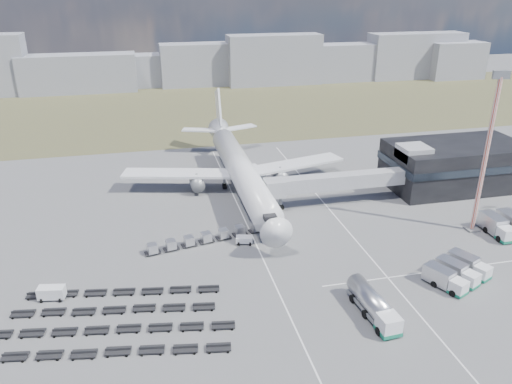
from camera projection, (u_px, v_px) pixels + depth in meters
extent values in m
plane|color=#565659|center=(277.00, 264.00, 83.13)|extent=(420.00, 420.00, 0.00)
cube|color=#444329|center=(199.00, 109.00, 181.65)|extent=(420.00, 90.00, 0.01)
cube|color=silver|center=(259.00, 250.00, 87.20)|extent=(0.25, 110.00, 0.01)
cube|color=silver|center=(355.00, 239.00, 90.89)|extent=(0.25, 110.00, 0.01)
cube|color=silver|center=(439.00, 271.00, 81.09)|extent=(40.00, 0.25, 0.01)
cube|color=black|center=(455.00, 165.00, 112.50)|extent=(30.00, 16.00, 10.00)
cube|color=#262D38|center=(456.00, 160.00, 112.03)|extent=(30.40, 16.40, 1.60)
cube|color=#939399|center=(414.00, 153.00, 106.47)|extent=(6.00, 6.00, 3.00)
cube|color=#939399|center=(336.00, 181.00, 103.19)|extent=(29.80, 3.00, 3.00)
cube|color=#939399|center=(274.00, 188.00, 100.00)|extent=(4.00, 3.60, 3.40)
cylinder|color=slate|center=(281.00, 198.00, 101.76)|extent=(0.70, 0.70, 5.10)
cylinder|color=black|center=(281.00, 207.00, 102.59)|extent=(1.40, 0.90, 1.40)
cylinder|color=silver|center=(242.00, 172.00, 107.91)|extent=(5.60, 48.00, 5.60)
cone|color=silver|center=(273.00, 226.00, 84.18)|extent=(5.60, 5.00, 5.60)
cone|color=silver|center=(221.00, 132.00, 132.67)|extent=(5.60, 8.00, 5.60)
cube|color=black|center=(270.00, 217.00, 85.65)|extent=(2.20, 2.00, 0.80)
cube|color=silver|center=(180.00, 173.00, 110.19)|extent=(25.59, 11.38, 0.50)
cube|color=silver|center=(292.00, 164.00, 115.53)|extent=(25.59, 11.38, 0.50)
cylinder|color=slate|center=(197.00, 183.00, 109.79)|extent=(3.00, 5.00, 3.00)
cylinder|color=slate|center=(280.00, 176.00, 113.69)|extent=(3.00, 5.00, 3.00)
cube|color=silver|center=(199.00, 130.00, 133.18)|extent=(9.49, 5.63, 0.35)
cube|color=silver|center=(240.00, 127.00, 135.43)|extent=(9.49, 5.63, 0.35)
cube|color=silver|center=(218.00, 108.00, 133.11)|extent=(0.50, 9.06, 11.45)
cylinder|color=slate|center=(265.00, 232.00, 90.70)|extent=(0.50, 0.50, 2.50)
cylinder|color=slate|center=(224.00, 183.00, 112.43)|extent=(0.60, 0.60, 2.50)
cylinder|color=slate|center=(252.00, 181.00, 113.75)|extent=(0.60, 0.60, 2.50)
cylinder|color=black|center=(265.00, 236.00, 91.00)|extent=(0.50, 1.20, 1.20)
cube|color=gray|center=(2.00, 65.00, 198.84)|extent=(18.18, 12.00, 23.82)
cube|color=gray|center=(79.00, 73.00, 205.43)|extent=(46.34, 12.00, 15.36)
cube|color=gray|center=(155.00, 70.00, 218.19)|extent=(43.49, 12.00, 13.57)
cube|color=gray|center=(204.00, 64.00, 218.77)|extent=(37.20, 12.00, 17.97)
cube|color=gray|center=(274.00, 60.00, 219.87)|extent=(41.11, 12.00, 21.42)
cube|color=gray|center=(349.00, 62.00, 229.28)|extent=(32.91, 12.00, 16.46)
cube|color=gray|center=(416.00, 56.00, 234.39)|extent=(45.18, 12.00, 20.60)
cube|color=gray|center=(455.00, 60.00, 234.01)|extent=(25.99, 12.00, 16.64)
cube|color=silver|center=(389.00, 324.00, 66.04)|extent=(2.88, 2.88, 2.59)
cube|color=#147253|center=(388.00, 330.00, 66.44)|extent=(3.00, 3.00, 0.56)
cylinder|color=silver|center=(369.00, 297.00, 70.70)|extent=(3.38, 8.63, 2.82)
cube|color=slate|center=(368.00, 305.00, 71.21)|extent=(3.26, 8.62, 0.39)
cylinder|color=black|center=(374.00, 314.00, 69.83)|extent=(3.01, 1.43, 1.24)
cube|color=silver|center=(244.00, 240.00, 89.21)|extent=(3.25, 2.30, 1.36)
cube|color=silver|center=(52.00, 293.00, 73.55)|extent=(4.11, 2.41, 2.10)
cube|color=silver|center=(256.00, 174.00, 116.85)|extent=(3.71, 6.49, 2.85)
cube|color=#147253|center=(256.00, 178.00, 117.31)|extent=(3.83, 6.61, 0.46)
cube|color=silver|center=(459.00, 287.00, 74.56)|extent=(2.96, 2.91, 2.16)
cube|color=#147253|center=(458.00, 292.00, 74.89)|extent=(3.09, 3.04, 0.44)
cube|color=silver|center=(439.00, 275.00, 76.90)|extent=(4.04, 5.09, 2.55)
cube|color=silver|center=(471.00, 280.00, 76.44)|extent=(2.96, 2.91, 2.16)
cube|color=#147253|center=(470.00, 284.00, 76.77)|extent=(3.09, 3.04, 0.44)
cube|color=silver|center=(451.00, 268.00, 78.78)|extent=(4.04, 5.09, 2.55)
cube|color=silver|center=(482.00, 272.00, 78.32)|extent=(2.96, 2.91, 2.16)
cube|color=#147253|center=(481.00, 277.00, 78.65)|extent=(3.09, 3.04, 0.44)
cube|color=silver|center=(463.00, 261.00, 80.66)|extent=(4.04, 5.09, 2.55)
cube|color=silver|center=(506.00, 234.00, 89.51)|extent=(2.60, 2.49, 2.48)
cube|color=#147253|center=(505.00, 239.00, 89.89)|extent=(2.71, 2.60, 0.51)
cube|color=silver|center=(493.00, 223.00, 92.86)|extent=(2.73, 5.19, 2.93)
cube|color=silver|center=(510.00, 221.00, 93.66)|extent=(2.73, 5.19, 2.93)
cube|color=black|center=(153.00, 253.00, 85.89)|extent=(2.94, 2.15, 0.18)
cube|color=silver|center=(152.00, 248.00, 85.54)|extent=(1.94, 1.94, 1.53)
cube|color=black|center=(171.00, 249.00, 87.15)|extent=(2.94, 2.15, 0.18)
cube|color=silver|center=(171.00, 244.00, 86.80)|extent=(1.94, 1.94, 1.53)
cube|color=black|center=(189.00, 245.00, 88.41)|extent=(2.94, 2.15, 0.18)
cube|color=silver|center=(189.00, 240.00, 88.07)|extent=(1.94, 1.94, 1.53)
cube|color=black|center=(207.00, 241.00, 89.67)|extent=(2.94, 2.15, 0.18)
cube|color=silver|center=(206.00, 237.00, 89.33)|extent=(1.94, 1.94, 1.53)
cube|color=black|center=(224.00, 237.00, 90.93)|extent=(2.94, 2.15, 0.18)
cube|color=silver|center=(223.00, 233.00, 90.59)|extent=(1.94, 1.94, 1.53)
cube|color=black|center=(240.00, 234.00, 92.19)|extent=(2.94, 2.15, 0.18)
cube|color=silver|center=(240.00, 230.00, 91.85)|extent=(1.94, 1.94, 1.53)
cube|color=black|center=(256.00, 230.00, 93.46)|extent=(2.94, 2.15, 0.18)
cube|color=silver|center=(256.00, 226.00, 93.11)|extent=(1.94, 1.94, 1.53)
cube|color=black|center=(272.00, 227.00, 94.72)|extent=(2.94, 2.15, 0.18)
cube|color=silver|center=(272.00, 223.00, 94.37)|extent=(1.94, 1.94, 1.53)
cube|color=black|center=(101.00, 352.00, 62.94)|extent=(33.71, 6.75, 0.76)
cube|color=black|center=(108.00, 329.00, 67.02)|extent=(33.71, 6.75, 0.76)
cube|color=black|center=(114.00, 309.00, 71.09)|extent=(29.53, 6.11, 0.76)
cube|color=black|center=(120.00, 291.00, 75.16)|extent=(29.53, 6.11, 0.76)
cylinder|color=#B7351D|center=(485.00, 158.00, 88.64)|extent=(0.80, 0.80, 28.71)
cube|color=slate|center=(501.00, 75.00, 82.84)|extent=(2.84, 1.40, 1.38)
cube|color=#565659|center=(472.00, 229.00, 94.24)|extent=(2.30, 2.30, 0.34)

